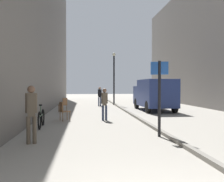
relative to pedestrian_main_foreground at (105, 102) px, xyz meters
name	(u,v)px	position (x,y,z in m)	size (l,w,h in m)	color
ground_plane	(105,116)	(0.21, 2.01, -0.93)	(80.00, 80.00, 0.00)	gray
kerb_strip	(132,114)	(1.79, 2.01, -0.87)	(0.16, 40.00, 0.12)	slate
pedestrian_main_foreground	(105,102)	(0.00, 0.00, 0.00)	(0.32, 0.21, 1.62)	#2D3851
pedestrian_mid_block	(100,95)	(0.32, 9.03, 0.03)	(0.32, 0.23, 1.66)	#2D3851
pedestrian_far_crossing	(31,110)	(-2.60, -4.90, 0.08)	(0.34, 0.23, 1.75)	brown
delivery_van	(154,94)	(3.89, 4.67, 0.25)	(2.05, 4.83, 2.18)	navy
street_sign_post	(159,92)	(1.54, -4.27, 0.61)	(0.58, 0.20, 2.60)	black
lamp_post	(114,75)	(1.71, 10.40, 1.79)	(0.28, 0.28, 4.76)	black
bicycle_leaning	(41,118)	(-2.81, -1.84, -0.55)	(0.11, 1.77, 0.98)	black
cafe_chair_near_window	(64,104)	(-2.38, 4.43, -0.39)	(0.61, 0.61, 0.94)	brown
cafe_chair_by_doorway	(63,110)	(-2.05, 0.05, -0.39)	(0.58, 0.58, 0.94)	brown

